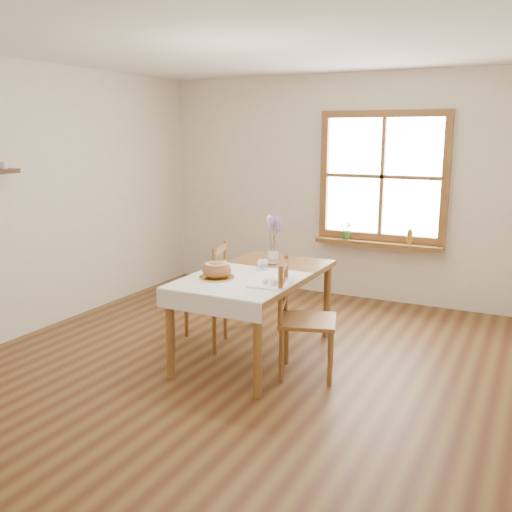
{
  "coord_description": "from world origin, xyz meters",
  "views": [
    {
      "loc": [
        2.17,
        -3.95,
        1.93
      ],
      "look_at": [
        0.0,
        0.3,
        0.9
      ],
      "focal_mm": 40.0,
      "sensor_mm": 36.0,
      "label": 1
    }
  ],
  "objects_px": {
    "chair_left": "(199,295)",
    "chair_right": "(308,319)",
    "dining_table": "(256,283)",
    "bread_plate": "(217,277)",
    "flower_vase": "(273,258)"
  },
  "relations": [
    {
      "from": "bread_plate",
      "to": "flower_vase",
      "type": "xyz_separation_m",
      "value": [
        0.16,
        0.73,
        0.04
      ]
    },
    {
      "from": "chair_left",
      "to": "chair_right",
      "type": "relative_size",
      "value": 1.02
    },
    {
      "from": "bread_plate",
      "to": "flower_vase",
      "type": "distance_m",
      "value": 0.75
    },
    {
      "from": "chair_right",
      "to": "flower_vase",
      "type": "distance_m",
      "value": 0.88
    },
    {
      "from": "chair_right",
      "to": "bread_plate",
      "type": "bearing_deg",
      "value": 84.51
    },
    {
      "from": "chair_left",
      "to": "bread_plate",
      "type": "distance_m",
      "value": 0.58
    },
    {
      "from": "bread_plate",
      "to": "flower_vase",
      "type": "bearing_deg",
      "value": 77.54
    },
    {
      "from": "chair_left",
      "to": "chair_right",
      "type": "xyz_separation_m",
      "value": [
        1.13,
        -0.17,
        -0.01
      ]
    },
    {
      "from": "chair_left",
      "to": "bread_plate",
      "type": "relative_size",
      "value": 3.4
    },
    {
      "from": "chair_left",
      "to": "flower_vase",
      "type": "xyz_separation_m",
      "value": [
        0.55,
        0.41,
        0.32
      ]
    },
    {
      "from": "chair_right",
      "to": "flower_vase",
      "type": "xyz_separation_m",
      "value": [
        -0.58,
        0.57,
        0.33
      ]
    },
    {
      "from": "dining_table",
      "to": "chair_right",
      "type": "bearing_deg",
      "value": -18.27
    },
    {
      "from": "dining_table",
      "to": "chair_left",
      "type": "bearing_deg",
      "value": -178.04
    },
    {
      "from": "flower_vase",
      "to": "chair_left",
      "type": "bearing_deg",
      "value": -143.66
    },
    {
      "from": "chair_left",
      "to": "bread_plate",
      "type": "bearing_deg",
      "value": 34.15
    }
  ]
}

